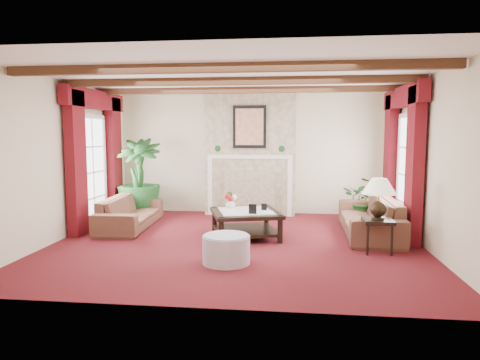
# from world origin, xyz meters

# --- Properties ---
(floor) EXTENTS (6.00, 6.00, 0.00)m
(floor) POSITION_xyz_m (0.00, 0.00, 0.00)
(floor) COLOR #500E16
(floor) RESTS_ON ground
(ceiling) EXTENTS (6.00, 6.00, 0.00)m
(ceiling) POSITION_xyz_m (0.00, 0.00, 2.70)
(ceiling) COLOR white
(ceiling) RESTS_ON floor
(back_wall) EXTENTS (6.00, 0.02, 2.70)m
(back_wall) POSITION_xyz_m (0.00, 2.75, 1.35)
(back_wall) COLOR beige
(back_wall) RESTS_ON ground
(left_wall) EXTENTS (0.02, 5.50, 2.70)m
(left_wall) POSITION_xyz_m (-3.00, 0.00, 1.35)
(left_wall) COLOR beige
(left_wall) RESTS_ON ground
(right_wall) EXTENTS (0.02, 5.50, 2.70)m
(right_wall) POSITION_xyz_m (3.00, 0.00, 1.35)
(right_wall) COLOR beige
(right_wall) RESTS_ON ground
(ceiling_beams) EXTENTS (6.00, 3.00, 0.12)m
(ceiling_beams) POSITION_xyz_m (0.00, 0.00, 2.64)
(ceiling_beams) COLOR #331F10
(ceiling_beams) RESTS_ON ceiling
(fireplace) EXTENTS (2.00, 0.52, 2.70)m
(fireplace) POSITION_xyz_m (0.00, 2.55, 2.70)
(fireplace) COLOR tan
(fireplace) RESTS_ON ground
(french_door_left) EXTENTS (0.10, 1.10, 2.16)m
(french_door_left) POSITION_xyz_m (-2.97, 1.00, 2.13)
(french_door_left) COLOR white
(french_door_left) RESTS_ON ground
(french_door_right) EXTENTS (0.10, 1.10, 2.16)m
(french_door_right) POSITION_xyz_m (2.97, 1.00, 2.13)
(french_door_right) COLOR white
(french_door_right) RESTS_ON ground
(curtains_left) EXTENTS (0.20, 2.40, 2.55)m
(curtains_left) POSITION_xyz_m (-2.86, 1.00, 2.55)
(curtains_left) COLOR #520B12
(curtains_left) RESTS_ON ground
(curtains_right) EXTENTS (0.20, 2.40, 2.55)m
(curtains_right) POSITION_xyz_m (2.86, 1.00, 2.55)
(curtains_right) COLOR #520B12
(curtains_right) RESTS_ON ground
(sofa_left) EXTENTS (2.10, 0.82, 0.80)m
(sofa_left) POSITION_xyz_m (-2.19, 0.92, 0.40)
(sofa_left) COLOR #360E19
(sofa_left) RESTS_ON ground
(sofa_right) EXTENTS (2.31, 0.82, 0.89)m
(sofa_right) POSITION_xyz_m (2.29, 0.81, 0.44)
(sofa_right) COLOR #360E19
(sofa_right) RESTS_ON ground
(potted_palm) EXTENTS (1.25, 1.87, 0.96)m
(potted_palm) POSITION_xyz_m (-2.36, 1.92, 0.48)
(potted_palm) COLOR black
(potted_palm) RESTS_ON ground
(small_plant) EXTENTS (1.16, 1.22, 0.74)m
(small_plant) POSITION_xyz_m (2.39, 1.85, 0.37)
(small_plant) COLOR black
(small_plant) RESTS_ON ground
(coffee_table) EXTENTS (1.39, 1.39, 0.46)m
(coffee_table) POSITION_xyz_m (0.11, 0.35, 0.23)
(coffee_table) COLOR black
(coffee_table) RESTS_ON ground
(side_table) EXTENTS (0.45, 0.45, 0.51)m
(side_table) POSITION_xyz_m (2.20, -0.38, 0.26)
(side_table) COLOR black
(side_table) RESTS_ON ground
(ottoman) EXTENTS (0.66, 0.66, 0.39)m
(ottoman) POSITION_xyz_m (-0.00, -1.18, 0.19)
(ottoman) COLOR #A39CB1
(ottoman) RESTS_ON ground
(table_lamp) EXTENTS (0.51, 0.51, 0.64)m
(table_lamp) POSITION_xyz_m (2.20, -0.38, 0.83)
(table_lamp) COLOR black
(table_lamp) RESTS_ON side_table
(flower_vase) EXTENTS (0.28, 0.29, 0.17)m
(flower_vase) POSITION_xyz_m (-0.19, 0.62, 0.55)
(flower_vase) COLOR silver
(flower_vase) RESTS_ON coffee_table
(book) EXTENTS (0.21, 0.11, 0.28)m
(book) POSITION_xyz_m (0.41, 0.16, 0.60)
(book) COLOR black
(book) RESTS_ON coffee_table
(photo_frame_a) EXTENTS (0.13, 0.04, 0.17)m
(photo_frame_a) POSITION_xyz_m (0.26, 0.07, 0.55)
(photo_frame_a) COLOR black
(photo_frame_a) RESTS_ON coffee_table
(photo_frame_b) EXTENTS (0.10, 0.03, 0.13)m
(photo_frame_b) POSITION_xyz_m (0.43, 0.45, 0.52)
(photo_frame_b) COLOR black
(photo_frame_b) RESTS_ON coffee_table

